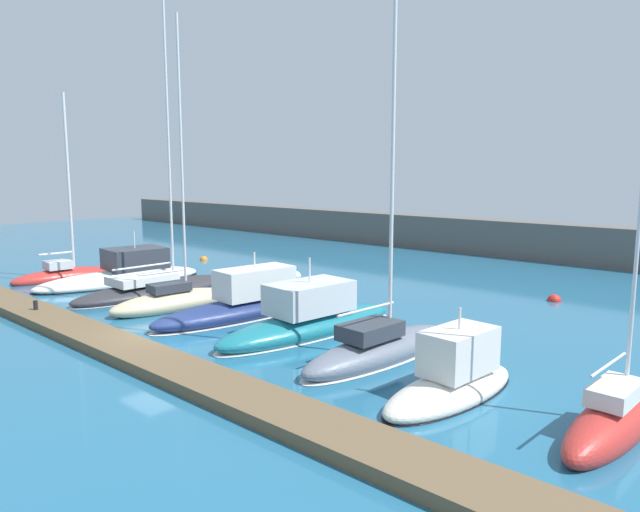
{
  "coord_description": "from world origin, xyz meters",
  "views": [
    {
      "loc": [
        20.52,
        -12.53,
        6.96
      ],
      "look_at": [
        2.99,
        6.62,
        3.12
      ],
      "focal_mm": 32.59,
      "sensor_mm": 36.0,
      "label": 1
    }
  ],
  "objects_px": {
    "motorboat_navy_fifth": "(244,303)",
    "mooring_buoy_orange": "(204,260)",
    "sailboat_sand_fourth": "(174,300)",
    "sailboat_red_ninth": "(614,419)",
    "mooring_buoy_white": "(296,276)",
    "motorboat_white_second": "(124,275)",
    "motorboat_teal_sixth": "(310,319)",
    "sailboat_slate_seventh": "(381,347)",
    "sailboat_red_nearest": "(65,274)",
    "sailboat_charcoal_third": "(157,287)",
    "motorboat_ivory_eighth": "(453,380)",
    "dock_bollard": "(36,305)",
    "mooring_buoy_red": "(554,301)"
  },
  "relations": [
    {
      "from": "motorboat_ivory_eighth",
      "to": "mooring_buoy_orange",
      "type": "xyz_separation_m",
      "value": [
        -28.39,
        11.4,
        -0.51
      ]
    },
    {
      "from": "motorboat_ivory_eighth",
      "to": "sailboat_red_nearest",
      "type": "bearing_deg",
      "value": 93.53
    },
    {
      "from": "sailboat_slate_seventh",
      "to": "dock_bollard",
      "type": "xyz_separation_m",
      "value": [
        -15.76,
        -6.17,
        0.15
      ]
    },
    {
      "from": "sailboat_charcoal_third",
      "to": "sailboat_slate_seventh",
      "type": "bearing_deg",
      "value": -91.96
    },
    {
      "from": "sailboat_red_nearest",
      "to": "motorboat_white_second",
      "type": "relative_size",
      "value": 1.13
    },
    {
      "from": "sailboat_red_nearest",
      "to": "mooring_buoy_white",
      "type": "distance_m",
      "value": 14.86
    },
    {
      "from": "sailboat_sand_fourth",
      "to": "motorboat_teal_sixth",
      "type": "height_order",
      "value": "sailboat_sand_fourth"
    },
    {
      "from": "motorboat_white_second",
      "to": "sailboat_red_ninth",
      "type": "bearing_deg",
      "value": -87.54
    },
    {
      "from": "sailboat_sand_fourth",
      "to": "mooring_buoy_red",
      "type": "bearing_deg",
      "value": -36.7
    },
    {
      "from": "mooring_buoy_white",
      "to": "motorboat_ivory_eighth",
      "type": "bearing_deg",
      "value": -31.84
    },
    {
      "from": "mooring_buoy_red",
      "to": "dock_bollard",
      "type": "xyz_separation_m",
      "value": [
        -16.87,
        -20.26,
        0.61
      ]
    },
    {
      "from": "motorboat_navy_fifth",
      "to": "sailboat_red_nearest",
      "type": "bearing_deg",
      "value": 101.53
    },
    {
      "from": "sailboat_red_ninth",
      "to": "mooring_buoy_white",
      "type": "xyz_separation_m",
      "value": [
        -22.6,
        10.66,
        -0.38
      ]
    },
    {
      "from": "motorboat_navy_fifth",
      "to": "mooring_buoy_orange",
      "type": "relative_size",
      "value": 15.02
    },
    {
      "from": "sailboat_red_nearest",
      "to": "mooring_buoy_red",
      "type": "height_order",
      "value": "sailboat_red_nearest"
    },
    {
      "from": "motorboat_white_second",
      "to": "mooring_buoy_red",
      "type": "relative_size",
      "value": 14.82
    },
    {
      "from": "sailboat_charcoal_third",
      "to": "mooring_buoy_orange",
      "type": "relative_size",
      "value": 35.09
    },
    {
      "from": "sailboat_sand_fourth",
      "to": "mooring_buoy_red",
      "type": "relative_size",
      "value": 20.15
    },
    {
      "from": "motorboat_white_second",
      "to": "sailboat_red_ninth",
      "type": "distance_m",
      "value": 29.07
    },
    {
      "from": "motorboat_teal_sixth",
      "to": "sailboat_slate_seventh",
      "type": "relative_size",
      "value": 0.58
    },
    {
      "from": "motorboat_navy_fifth",
      "to": "sailboat_sand_fourth",
      "type": "bearing_deg",
      "value": 114.47
    },
    {
      "from": "motorboat_white_second",
      "to": "motorboat_navy_fifth",
      "type": "height_order",
      "value": "motorboat_white_second"
    },
    {
      "from": "sailboat_red_nearest",
      "to": "motorboat_ivory_eighth",
      "type": "height_order",
      "value": "sailboat_red_nearest"
    },
    {
      "from": "sailboat_sand_fourth",
      "to": "motorboat_ivory_eighth",
      "type": "height_order",
      "value": "sailboat_sand_fourth"
    },
    {
      "from": "motorboat_white_second",
      "to": "motorboat_teal_sixth",
      "type": "distance_m",
      "value": 16.43
    },
    {
      "from": "sailboat_slate_seventh",
      "to": "sailboat_red_nearest",
      "type": "bearing_deg",
      "value": 95.52
    },
    {
      "from": "mooring_buoy_white",
      "to": "dock_bollard",
      "type": "height_order",
      "value": "dock_bollard"
    },
    {
      "from": "motorboat_white_second",
      "to": "sailboat_slate_seventh",
      "type": "height_order",
      "value": "sailboat_slate_seventh"
    },
    {
      "from": "sailboat_sand_fourth",
      "to": "mooring_buoy_white",
      "type": "distance_m",
      "value": 10.76
    },
    {
      "from": "mooring_buoy_red",
      "to": "motorboat_navy_fifth",
      "type": "bearing_deg",
      "value": -125.68
    },
    {
      "from": "dock_bollard",
      "to": "sailboat_charcoal_third",
      "type": "bearing_deg",
      "value": 94.3
    },
    {
      "from": "sailboat_charcoal_third",
      "to": "mooring_buoy_red",
      "type": "xyz_separation_m",
      "value": [
        17.39,
        13.37,
        -0.37
      ]
    },
    {
      "from": "motorboat_navy_fifth",
      "to": "sailboat_slate_seventh",
      "type": "xyz_separation_m",
      "value": [
        8.56,
        -0.61,
        -0.21
      ]
    },
    {
      "from": "mooring_buoy_white",
      "to": "dock_bollard",
      "type": "relative_size",
      "value": 1.64
    },
    {
      "from": "sailboat_slate_seventh",
      "to": "mooring_buoy_red",
      "type": "xyz_separation_m",
      "value": [
        1.12,
        14.09,
        -0.47
      ]
    },
    {
      "from": "sailboat_red_ninth",
      "to": "mooring_buoy_white",
      "type": "height_order",
      "value": "sailboat_red_ninth"
    },
    {
      "from": "motorboat_white_second",
      "to": "motorboat_teal_sixth",
      "type": "xyz_separation_m",
      "value": [
        16.42,
        -0.4,
        0.15
      ]
    },
    {
      "from": "sailboat_red_nearest",
      "to": "mooring_buoy_red",
      "type": "distance_m",
      "value": 29.69
    },
    {
      "from": "mooring_buoy_white",
      "to": "motorboat_teal_sixth",
      "type": "bearing_deg",
      "value": -42.41
    },
    {
      "from": "sailboat_red_nearest",
      "to": "sailboat_red_ninth",
      "type": "relative_size",
      "value": 1.14
    },
    {
      "from": "sailboat_red_nearest",
      "to": "dock_bollard",
      "type": "bearing_deg",
      "value": -117.2
    },
    {
      "from": "dock_bollard",
      "to": "mooring_buoy_orange",
      "type": "bearing_deg",
      "value": 118.58
    },
    {
      "from": "sailboat_sand_fourth",
      "to": "motorboat_ivory_eighth",
      "type": "xyz_separation_m",
      "value": [
        16.24,
        -0.66,
        0.04
      ]
    },
    {
      "from": "mooring_buoy_white",
      "to": "mooring_buoy_red",
      "type": "distance_m",
      "value": 16.0
    },
    {
      "from": "sailboat_sand_fourth",
      "to": "motorboat_navy_fifth",
      "type": "distance_m",
      "value": 4.1
    },
    {
      "from": "sailboat_slate_seventh",
      "to": "motorboat_teal_sixth",
      "type": "bearing_deg",
      "value": 83.4
    },
    {
      "from": "sailboat_sand_fourth",
      "to": "motorboat_ivory_eighth",
      "type": "distance_m",
      "value": 16.26
    },
    {
      "from": "sailboat_red_ninth",
      "to": "dock_bollard",
      "type": "relative_size",
      "value": 24.35
    },
    {
      "from": "sailboat_charcoal_third",
      "to": "sailboat_sand_fourth",
      "type": "relative_size",
      "value": 1.48
    },
    {
      "from": "sailboat_charcoal_third",
      "to": "motorboat_ivory_eighth",
      "type": "bearing_deg",
      "value": -95.3
    }
  ]
}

